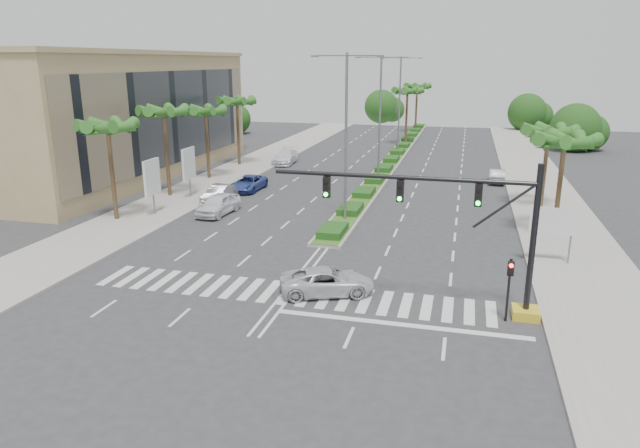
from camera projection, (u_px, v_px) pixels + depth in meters
The scene contains 28 objects.
ground at pixel (288, 293), 29.15m from camera, with size 160.00×160.00×0.00m, color #333335.
footpath_right at pixel (553, 213), 44.11m from camera, with size 6.00×120.00×0.15m, color gray.
footpath_left at pixel (194, 192), 51.38m from camera, with size 6.00×120.00×0.15m, color gray.
median at pixel (397, 155), 71.02m from camera, with size 2.20×75.00×0.20m, color gray.
median_grass at pixel (397, 154), 70.98m from camera, with size 1.80×75.00×0.04m, color #36591E.
building at pixel (120, 116), 57.91m from camera, with size 12.00×36.00×12.00m, color tan.
signal_gantry at pixel (481, 243), 25.98m from camera, with size 12.60×1.20×7.20m.
pedestrian_signal at pixel (510, 280), 25.42m from camera, with size 0.28×0.36×3.00m.
direction_sign at pixel (554, 224), 32.68m from camera, with size 2.70×0.11×3.40m.
billboard_near at pixel (152, 178), 42.97m from camera, with size 0.18×2.10×4.35m.
billboard_far at pixel (189, 164), 48.55m from camera, with size 0.18×2.10×4.35m.
palm_left_near at pixel (108, 130), 40.55m from camera, with size 4.57×4.68×7.55m.
palm_left_mid at pixel (164, 115), 47.90m from camera, with size 4.57×4.68×7.95m.
palm_left_far at pixel (206, 114), 55.50m from camera, with size 4.57×4.68×7.35m.
palm_left_end at pixel (237, 104), 62.85m from camera, with size 4.57×4.68×7.75m.
palm_right_near at pixel (564, 145), 37.00m from camera, with size 4.57×4.68×7.05m.
palm_right_far at pixel (548, 134), 44.53m from camera, with size 4.57×4.68×6.75m.
palm_median_a at pixel (407, 93), 78.38m from camera, with size 4.57×4.68×8.05m.
palm_median_b at pixel (417, 88), 92.34m from camera, with size 4.57×4.68×8.05m.
streetlight_near at pixel (346, 129), 40.30m from camera, with size 5.10×0.25×12.00m.
streetlight_mid at pixel (380, 111), 55.20m from camera, with size 5.10×0.25×12.00m.
streetlight_far at pixel (400, 100), 70.10m from camera, with size 5.10×0.25×12.00m.
car_parked_a at pixel (218, 204), 43.93m from camera, with size 1.90×4.72×1.61m, color white.
car_parked_b at pixel (219, 194), 47.76m from camera, with size 1.51×4.34×1.43m, color #A09FA4.
car_parked_c at pixel (248, 183), 52.02m from camera, with size 2.26×4.89×1.36m, color #324698.
car_parked_d at pixel (285, 157), 65.64m from camera, with size 2.23×5.49×1.59m, color white.
car_crossing at pixel (327, 281), 28.92m from camera, with size 2.22×4.82×1.34m, color silver.
car_right at pixel (497, 176), 55.44m from camera, with size 1.44×4.12×1.36m, color #B7B7BC.
Camera 1 is at (8.30, -25.78, 11.44)m, focal length 32.00 mm.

